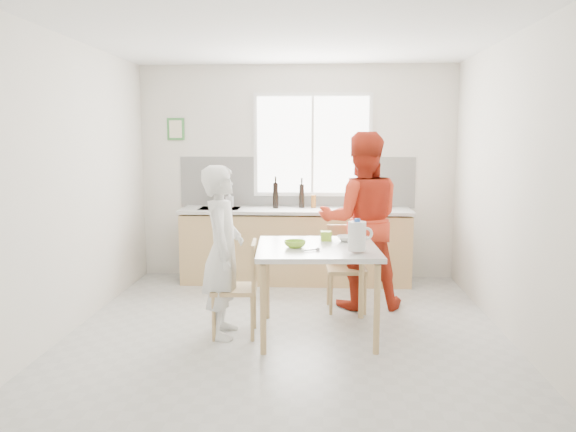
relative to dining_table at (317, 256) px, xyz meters
name	(u,v)px	position (x,y,z in m)	size (l,w,h in m)	color
ground	(286,335)	(-0.28, -0.04, -0.74)	(4.50, 4.50, 0.00)	#B7B7B2
room_shell	(286,155)	(-0.28, -0.04, 0.91)	(4.50, 4.50, 4.50)	silver
window	(313,145)	(-0.08, 2.19, 0.96)	(1.50, 0.06, 1.30)	white
backsplash	(297,182)	(-0.28, 2.20, 0.49)	(3.00, 0.02, 0.65)	white
picture_frame	(176,129)	(-1.83, 2.19, 1.16)	(0.22, 0.03, 0.28)	#3F8C42
kitchen_counter	(295,249)	(-0.28, 1.91, -0.32)	(2.84, 0.64, 1.37)	tan
dining_table	(317,256)	(0.00, 0.00, 0.00)	(1.13, 1.13, 0.82)	silver
chair_left	(242,284)	(-0.68, -0.04, -0.26)	(0.42, 0.42, 0.86)	tan
chair_far	(346,263)	(0.30, 0.84, -0.26)	(0.43, 0.43, 0.87)	tan
person_white	(223,251)	(-0.85, -0.05, 0.04)	(0.57, 0.37, 1.55)	white
person_red	(361,221)	(0.46, 0.91, 0.19)	(0.90, 0.70, 1.85)	red
bowl_green	(295,244)	(-0.20, -0.06, 0.12)	(0.19, 0.19, 0.06)	#97D431
bowl_white	(347,239)	(0.28, 0.27, 0.11)	(0.20, 0.20, 0.05)	white
milk_jug	(357,236)	(0.34, -0.26, 0.23)	(0.21, 0.15, 0.27)	white
green_box	(326,236)	(0.08, 0.29, 0.13)	(0.10, 0.10, 0.09)	#96C82E
spoon	(309,250)	(-0.07, -0.22, 0.10)	(0.01, 0.01, 0.16)	#A5A5AA
cutting_board	(370,210)	(0.62, 1.81, 0.19)	(0.35, 0.25, 0.01)	#8CCD2F
wine_bottle_a	(276,195)	(-0.53, 1.97, 0.34)	(0.07, 0.07, 0.32)	black
wine_bottle_b	(302,196)	(-0.21, 2.02, 0.33)	(0.07, 0.07, 0.30)	black
jar_amber	(314,201)	(-0.06, 2.03, 0.26)	(0.06, 0.06, 0.16)	#975921
soap_bottle	(230,199)	(-1.12, 2.05, 0.28)	(0.09, 0.09, 0.20)	#999999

